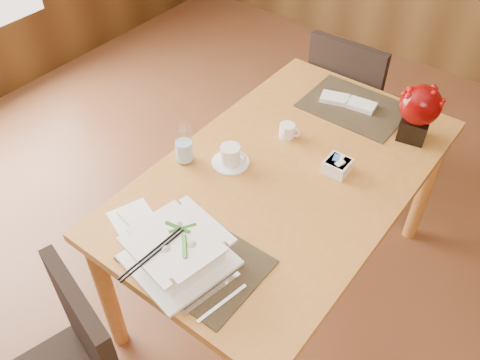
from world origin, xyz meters
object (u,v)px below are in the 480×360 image
Objects in this scene: creamer_jug at (287,131)px; soup_setting at (178,251)px; coffee_cup at (230,157)px; dining_table at (286,189)px; bread_plate at (133,219)px; berry_decor at (419,110)px; water_glass at (184,144)px; far_chair at (349,101)px; sugar_caddy at (337,166)px.

soup_setting is at bearing -96.56° from creamer_jug.
soup_setting is 2.36× the size of coffee_cup.
coffee_cup reaches higher than dining_table.
coffee_cup is 1.03× the size of bread_plate.
berry_decor is at bearing 83.41° from soup_setting.
dining_table is 8.69× the size of water_glass.
water_glass reaches higher than bread_plate.
soup_setting reaches higher than coffee_cup.
far_chair reaches higher than coffee_cup.
sugar_caddy reaches higher than dining_table.
soup_setting is 1.52m from far_chair.
creamer_jug reaches higher than sugar_caddy.
soup_setting is 1.15m from berry_decor.
creamer_jug is 0.34× the size of berry_decor.
berry_decor reaches higher than bread_plate.
soup_setting is 2.42× the size of bread_plate.
berry_decor is (0.51, 0.61, 0.11)m from coffee_cup.
soup_setting is 0.74m from sugar_caddy.
sugar_caddy is (0.15, 0.12, 0.12)m from dining_table.
coffee_cup is 0.43m from sugar_caddy.
soup_setting reaches higher than creamer_jug.
coffee_cup is at bearing -148.68° from sugar_caddy.
creamer_jug reaches higher than dining_table.
berry_decor is (0.15, 0.38, 0.11)m from sugar_caddy.
water_glass is 0.97m from berry_decor.
water_glass is (-0.37, -0.19, 0.18)m from dining_table.
soup_setting is 3.85× the size of sugar_caddy.
berry_decor is at bearing 49.95° from coffee_cup.
dining_table is at bearing -120.50° from berry_decor.
sugar_caddy is 0.10× the size of far_chair.
far_chair is at bearing 101.20° from dining_table.
dining_table is 4.19× the size of soup_setting.
sugar_caddy is at bearing 31.23° from water_glass.
far_chair is (-0.18, 0.90, -0.14)m from dining_table.
far_chair is at bearing 80.00° from water_glass.
water_glass is 0.45m from creamer_jug.
sugar_caddy is at bearing 38.71° from dining_table.
far_chair is (0.03, 1.00, -0.27)m from coffee_cup.
soup_setting is 0.52m from water_glass.
water_glass is at bearing 100.96° from bread_plate.
water_glass is at bearing -152.28° from dining_table.
water_glass reaches higher than creamer_jug.
creamer_jug is 0.57× the size of bread_plate.
creamer_jug is 0.76m from bread_plate.
coffee_cup is at bearing 86.42° from far_chair.
water_glass is 0.37m from bread_plate.
creamer_jug is (-0.13, 0.19, 0.13)m from dining_table.
dining_table is at bearing 61.36° from bread_plate.
creamer_jug is 0.55m from berry_decor.
sugar_caddy is 0.88m from far_chair.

